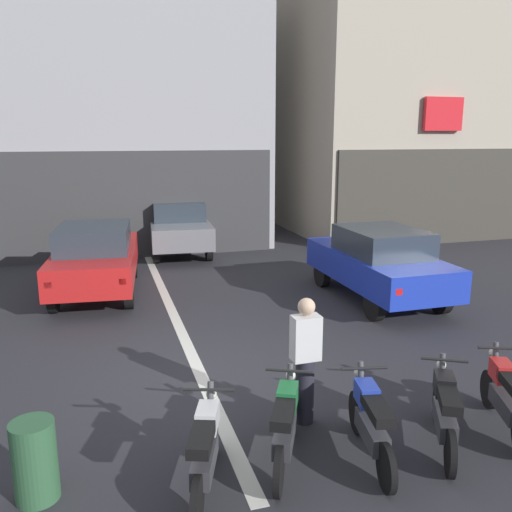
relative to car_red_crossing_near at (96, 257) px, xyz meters
name	(u,v)px	position (x,y,z in m)	size (l,w,h in m)	color
ground_plane	(203,379)	(1.49, -5.16, -0.89)	(120.00, 120.00, 0.00)	#2B2B30
lane_centre_line	(158,279)	(1.49, 0.84, -0.88)	(0.20, 18.00, 0.01)	silver
building_far_right	(385,100)	(11.60, 7.46, 4.18)	(8.65, 9.30, 10.14)	#B2A893
car_red_crossing_near	(96,257)	(0.00, 0.00, 0.00)	(2.17, 4.26, 1.64)	black
car_blue_parked_kerbside	(379,261)	(6.07, -2.28, 0.00)	(1.76, 4.10, 1.64)	black
car_grey_down_street	(179,225)	(2.52, 3.97, 0.00)	(2.07, 4.22, 1.64)	black
motorcycle_white_row_leftmost	(205,449)	(1.03, -7.69, -0.43)	(0.69, 1.60, 0.98)	black
motorcycle_green_row_left_mid	(285,424)	(1.99, -7.48, -0.43)	(0.80, 1.53, 0.98)	black
motorcycle_blue_row_centre	(371,421)	(2.94, -7.69, -0.43)	(0.55, 1.65, 0.98)	black
motorcycle_black_row_right_mid	(445,410)	(3.90, -7.72, -0.43)	(0.86, 1.50, 0.98)	black
motorcycle_red_row_rightmost	(506,396)	(4.85, -7.63, -0.43)	(0.73, 1.58, 0.98)	black
person_by_motorcycles	(305,360)	(2.52, -6.74, -0.03)	(0.36, 0.24, 1.67)	#23232D
trash_bin	(35,461)	(-0.65, -7.35, -0.46)	(0.44, 0.44, 0.85)	#2D5938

